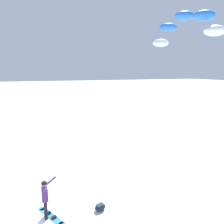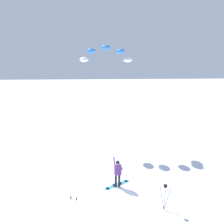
% 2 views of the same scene
% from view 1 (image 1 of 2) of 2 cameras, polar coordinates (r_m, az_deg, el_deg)
% --- Properties ---
extents(ground_plane, '(300.00, 300.00, 0.00)m').
position_cam_1_polar(ground_plane, '(10.96, -20.80, -25.68)').
color(ground_plane, white).
extents(snowboarder, '(0.68, 0.47, 1.82)m').
position_cam_1_polar(snowboarder, '(10.21, -18.02, -20.96)').
color(snowboarder, black).
rests_on(snowboarder, ground_plane).
extents(snowboard, '(1.00, 1.70, 0.10)m').
position_cam_1_polar(snowboard, '(10.82, -16.43, -25.78)').
color(snowboard, teal).
rests_on(snowboard, ground_plane).
extents(traction_kite, '(1.13, 4.75, 1.48)m').
position_cam_1_polar(traction_kite, '(11.72, 19.21, 21.23)').
color(traction_kite, white).
extents(gear_bag_large, '(0.61, 0.50, 0.31)m').
position_cam_1_polar(gear_bag_large, '(10.73, -3.30, -24.71)').
color(gear_bag_large, '#192833').
rests_on(gear_bag_large, ground_plane).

